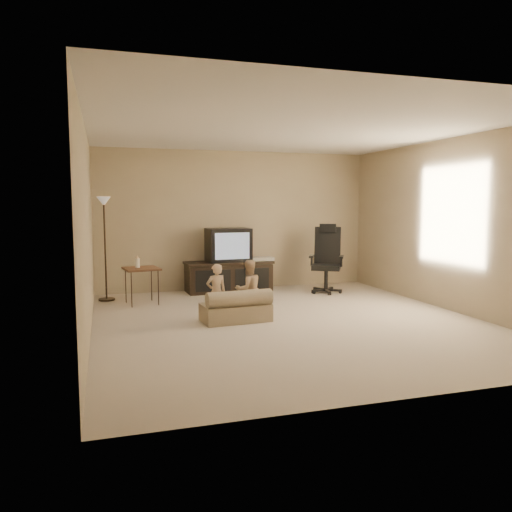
{
  "coord_description": "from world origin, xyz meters",
  "views": [
    {
      "loc": [
        -2.32,
        -6.07,
        1.56
      ],
      "look_at": [
        -0.27,
        0.6,
        0.82
      ],
      "focal_mm": 35.0,
      "sensor_mm": 36.0,
      "label": 1
    }
  ],
  "objects_px": {
    "tv_stand": "(229,265)",
    "toddler_left": "(216,292)",
    "office_chair": "(327,268)",
    "floor_lamp": "(104,225)",
    "toddler_right": "(248,289)",
    "child_sofa": "(237,308)",
    "side_table": "(141,269)"
  },
  "relations": [
    {
      "from": "tv_stand",
      "to": "toddler_left",
      "type": "distance_m",
      "value": 2.28
    },
    {
      "from": "tv_stand",
      "to": "office_chair",
      "type": "height_order",
      "value": "office_chair"
    },
    {
      "from": "floor_lamp",
      "to": "toddler_right",
      "type": "xyz_separation_m",
      "value": [
        1.84,
        -1.9,
        -0.82
      ]
    },
    {
      "from": "child_sofa",
      "to": "toddler_left",
      "type": "relative_size",
      "value": 1.21
    },
    {
      "from": "tv_stand",
      "to": "side_table",
      "type": "height_order",
      "value": "tv_stand"
    },
    {
      "from": "tv_stand",
      "to": "office_chair",
      "type": "distance_m",
      "value": 1.73
    },
    {
      "from": "tv_stand",
      "to": "side_table",
      "type": "distance_m",
      "value": 1.74
    },
    {
      "from": "tv_stand",
      "to": "floor_lamp",
      "type": "height_order",
      "value": "floor_lamp"
    },
    {
      "from": "floor_lamp",
      "to": "toddler_right",
      "type": "bearing_deg",
      "value": -45.86
    },
    {
      "from": "floor_lamp",
      "to": "toddler_left",
      "type": "relative_size",
      "value": 2.18
    },
    {
      "from": "tv_stand",
      "to": "toddler_right",
      "type": "xyz_separation_m",
      "value": [
        -0.26,
        -2.16,
        -0.06
      ]
    },
    {
      "from": "child_sofa",
      "to": "toddler_right",
      "type": "xyz_separation_m",
      "value": [
        0.2,
        0.14,
        0.23
      ]
    },
    {
      "from": "tv_stand",
      "to": "toddler_right",
      "type": "relative_size",
      "value": 1.98
    },
    {
      "from": "tv_stand",
      "to": "toddler_left",
      "type": "xyz_separation_m",
      "value": [
        -0.71,
        -2.16,
        -0.08
      ]
    },
    {
      "from": "child_sofa",
      "to": "toddler_left",
      "type": "height_order",
      "value": "toddler_left"
    },
    {
      "from": "office_chair",
      "to": "floor_lamp",
      "type": "bearing_deg",
      "value": -155.92
    },
    {
      "from": "tv_stand",
      "to": "office_chair",
      "type": "xyz_separation_m",
      "value": [
        1.61,
        -0.62,
        -0.03
      ]
    },
    {
      "from": "tv_stand",
      "to": "side_table",
      "type": "bearing_deg",
      "value": -157.39
    },
    {
      "from": "floor_lamp",
      "to": "child_sofa",
      "type": "bearing_deg",
      "value": -51.16
    },
    {
      "from": "child_sofa",
      "to": "floor_lamp",
      "type": "bearing_deg",
      "value": 124.43
    },
    {
      "from": "office_chair",
      "to": "side_table",
      "type": "distance_m",
      "value": 3.2
    },
    {
      "from": "tv_stand",
      "to": "floor_lamp",
      "type": "xyz_separation_m",
      "value": [
        -2.1,
        -0.26,
        0.75
      ]
    },
    {
      "from": "tv_stand",
      "to": "child_sofa",
      "type": "bearing_deg",
      "value": -103.49
    },
    {
      "from": "side_table",
      "to": "child_sofa",
      "type": "height_order",
      "value": "side_table"
    },
    {
      "from": "child_sofa",
      "to": "toddler_left",
      "type": "distance_m",
      "value": 0.35
    },
    {
      "from": "tv_stand",
      "to": "floor_lamp",
      "type": "bearing_deg",
      "value": -174.95
    },
    {
      "from": "office_chair",
      "to": "toddler_left",
      "type": "bearing_deg",
      "value": -116.83
    },
    {
      "from": "side_table",
      "to": "toddler_right",
      "type": "distance_m",
      "value": 1.95
    },
    {
      "from": "side_table",
      "to": "child_sofa",
      "type": "relative_size",
      "value": 0.83
    },
    {
      "from": "toddler_left",
      "to": "toddler_right",
      "type": "relative_size",
      "value": 0.95
    },
    {
      "from": "side_table",
      "to": "floor_lamp",
      "type": "height_order",
      "value": "floor_lamp"
    },
    {
      "from": "floor_lamp",
      "to": "office_chair",
      "type": "bearing_deg",
      "value": -5.57
    }
  ]
}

